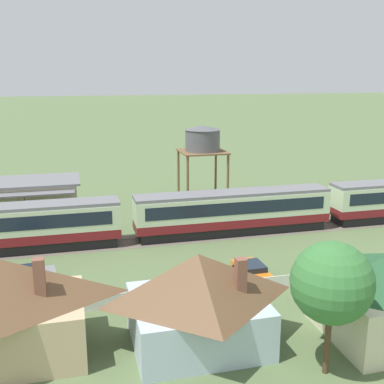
{
  "coord_description": "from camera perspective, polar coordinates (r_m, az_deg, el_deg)",
  "views": [
    {
      "loc": [
        -19.41,
        -42.09,
        14.85
      ],
      "look_at": [
        -7.69,
        3.83,
        3.14
      ],
      "focal_mm": 45.0,
      "sensor_mm": 36.0,
      "label": 1
    }
  ],
  "objects": [
    {
      "name": "parked_car_grey",
      "position": [
        37.28,
        -19.36,
        -9.41
      ],
      "size": [
        4.63,
        2.24,
        1.26
      ],
      "rotation": [
        0.0,
        0.0,
        0.1
      ],
      "color": "gray",
      "rests_on": "ground_plane"
    },
    {
      "name": "ground_plane",
      "position": [
        48.67,
        9.96,
        -4.1
      ],
      "size": [
        600.0,
        600.0,
        0.0
      ],
      "primitive_type": "plane",
      "color": "#566B42"
    },
    {
      "name": "railway_track",
      "position": [
        45.03,
        -0.86,
        -5.37
      ],
      "size": [
        112.7,
        3.6,
        0.04
      ],
      "color": "#665B51",
      "rests_on": "ground_plane"
    },
    {
      "name": "cottage_brown_roof_2",
      "position": [
        27.27,
        0.71,
        -12.39
      ],
      "size": [
        7.84,
        6.57,
        5.34
      ],
      "color": "silver",
      "rests_on": "ground_plane"
    },
    {
      "name": "station_building",
      "position": [
        52.23,
        -18.8,
        -0.94
      ],
      "size": [
        10.47,
        7.48,
        4.26
      ],
      "color": "beige",
      "rests_on": "ground_plane"
    },
    {
      "name": "picket_fence_front",
      "position": [
        32.69,
        -2.74,
        -12.13
      ],
      "size": [
        34.18,
        0.06,
        1.05
      ],
      "primitive_type": "cube",
      "color": "white",
      "rests_on": "ground_plane"
    },
    {
      "name": "yard_tree_0",
      "position": [
        24.75,
        16.24,
        -10.3
      ],
      "size": [
        4.08,
        4.08,
        7.0
      ],
      "color": "#4C3823",
      "rests_on": "ground_plane"
    },
    {
      "name": "passenger_train",
      "position": [
        45.7,
        5.22,
        -2.15
      ],
      "size": [
        59.17,
        2.91,
        4.1
      ],
      "color": "maroon",
      "rests_on": "ground_plane"
    },
    {
      "name": "water_tower",
      "position": [
        55.64,
        1.26,
        6.13
      ],
      "size": [
        5.21,
        5.21,
        9.09
      ],
      "color": "brown",
      "rests_on": "ground_plane"
    },
    {
      "name": "parked_car_orange",
      "position": [
        36.6,
        7.09,
        -9.22
      ],
      "size": [
        2.32,
        4.06,
        1.15
      ],
      "rotation": [
        0.0,
        0.0,
        1.59
      ],
      "color": "orange",
      "rests_on": "ground_plane"
    }
  ]
}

